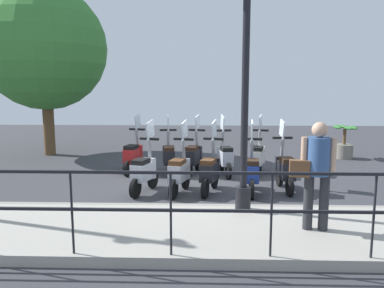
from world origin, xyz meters
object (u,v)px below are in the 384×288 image
(scooter_far_3, at_px, (169,156))
(scooter_far_2, at_px, (194,156))
(pedestrian_with_bag, at_px, (316,168))
(scooter_near_4, at_px, (144,171))
(scooter_far_0, at_px, (258,156))
(scooter_near_3, at_px, (180,171))
(scooter_near_1, at_px, (252,171))
(scooter_far_1, at_px, (225,157))
(lamp_post_near, at_px, (245,103))
(scooter_near_2, at_px, (210,171))
(potted_palm, at_px, (344,145))
(scooter_near_0, at_px, (285,169))
(scooter_far_4, at_px, (133,155))
(tree_large, at_px, (44,48))

(scooter_far_3, bearing_deg, scooter_far_2, -96.31)
(scooter_far_3, bearing_deg, pedestrian_with_bag, -156.33)
(pedestrian_with_bag, distance_m, scooter_far_3, 4.89)
(scooter_near_4, distance_m, scooter_far_0, 3.20)
(scooter_near_3, xyz_separation_m, scooter_far_0, (1.81, -1.89, 0.00))
(scooter_near_1, distance_m, scooter_near_4, 2.28)
(scooter_far_1, bearing_deg, lamp_post_near, 172.44)
(scooter_near_2, bearing_deg, potted_palm, -30.90)
(scooter_near_0, distance_m, scooter_near_3, 2.28)
(scooter_far_0, height_order, scooter_far_3, same)
(scooter_near_2, distance_m, scooter_far_3, 2.00)
(scooter_near_0, height_order, scooter_far_4, same)
(tree_large, distance_m, scooter_near_2, 7.60)
(scooter_near_1, xyz_separation_m, scooter_near_3, (-0.05, 1.52, 0.00))
(scooter_near_1, bearing_deg, scooter_far_2, 41.32)
(scooter_near_4, bearing_deg, scooter_near_0, -67.53)
(scooter_near_4, bearing_deg, scooter_far_0, -38.51)
(pedestrian_with_bag, height_order, scooter_far_1, pedestrian_with_bag)
(scooter_near_1, xyz_separation_m, scooter_far_1, (1.67, 0.47, 0.00))
(scooter_near_1, xyz_separation_m, scooter_far_4, (1.87, 2.86, 0.00))
(pedestrian_with_bag, height_order, scooter_near_3, pedestrian_with_bag)
(scooter_far_0, xyz_separation_m, scooter_far_4, (0.12, 3.24, 0.00))
(potted_palm, height_order, scooter_near_3, scooter_near_3)
(lamp_post_near, relative_size, scooter_far_0, 2.68)
(pedestrian_with_bag, height_order, potted_palm, pedestrian_with_bag)
(lamp_post_near, bearing_deg, scooter_far_0, -12.21)
(lamp_post_near, relative_size, tree_large, 0.75)
(potted_palm, height_order, scooter_far_3, scooter_far_3)
(scooter_far_4, bearing_deg, potted_palm, -57.51)
(potted_palm, relative_size, scooter_near_3, 0.69)
(scooter_far_2, xyz_separation_m, scooter_far_3, (-0.02, 0.64, 0.00))
(scooter_far_0, bearing_deg, scooter_near_2, 160.69)
(potted_palm, xyz_separation_m, scooter_far_1, (-2.51, 3.92, 0.04))
(lamp_post_near, xyz_separation_m, potted_palm, (5.71, -3.79, -1.53))
(pedestrian_with_bag, distance_m, scooter_near_1, 2.56)
(scooter_near_1, bearing_deg, scooter_far_1, 21.01)
(scooter_far_0, height_order, scooter_far_4, same)
(potted_palm, distance_m, scooter_far_1, 4.66)
(scooter_near_0, distance_m, scooter_far_4, 3.96)
(scooter_far_1, distance_m, scooter_far_3, 1.45)
(scooter_far_2, bearing_deg, scooter_far_0, -73.36)
(scooter_near_4, xyz_separation_m, scooter_far_4, (1.90, 0.59, 0.00))
(pedestrian_with_bag, bearing_deg, potted_palm, -15.15)
(tree_large, xyz_separation_m, scooter_near_4, (-4.56, -3.92, -3.02))
(scooter_far_4, bearing_deg, tree_large, 63.95)
(scooter_far_2, bearing_deg, scooter_far_4, 101.47)
(scooter_near_3, distance_m, scooter_near_4, 0.76)
(lamp_post_near, distance_m, scooter_far_3, 3.92)
(scooter_near_0, height_order, scooter_far_0, same)
(scooter_near_4, bearing_deg, lamp_post_near, -110.29)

